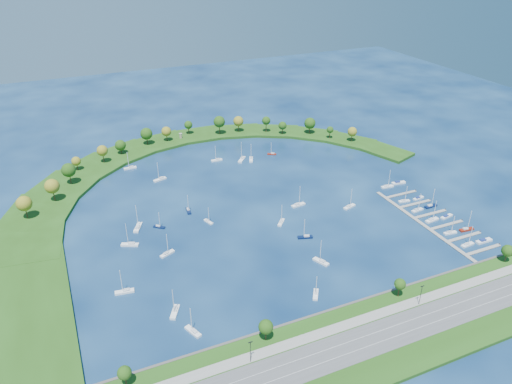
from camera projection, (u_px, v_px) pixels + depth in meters
name	position (u px, v px, depth m)	size (l,w,h in m)	color
ground	(252.00, 203.00, 295.59)	(700.00, 700.00, 0.00)	#071B40
south_shoreline	(372.00, 338.00, 195.88)	(420.00, 43.10, 11.60)	#224813
breakwater	(157.00, 182.00, 318.03)	(286.74, 247.64, 2.00)	#224813
breakwater_trees	(178.00, 143.00, 352.21)	(240.74, 96.99, 15.06)	#382314
harbor_tower	(181.00, 136.00, 382.44)	(2.60, 2.60, 3.88)	gray
dock_system	(432.00, 221.00, 276.42)	(24.28, 82.00, 1.60)	gray
moored_boat_0	(167.00, 253.00, 247.70)	(8.38, 5.59, 12.04)	white
moored_boat_1	(208.00, 221.00, 275.32)	(3.90, 6.95, 9.84)	white
moored_boat_2	(138.00, 227.00, 269.58)	(6.78, 10.05, 14.46)	white
moored_boat_3	(159.00, 226.00, 270.44)	(6.32, 5.70, 9.80)	#09163A
moored_boat_4	(242.00, 159.00, 350.42)	(8.47, 9.50, 14.67)	white
moored_boat_5	(160.00, 179.00, 322.29)	(9.27, 5.00, 13.13)	white
moored_boat_6	(188.00, 210.00, 286.12)	(2.92, 7.80, 11.19)	#09163A
moored_boat_7	(298.00, 204.00, 291.97)	(9.08, 3.53, 13.00)	white
moored_boat_8	(272.00, 154.00, 359.46)	(6.55, 4.92, 9.61)	maroon
moored_boat_9	(305.00, 237.00, 261.28)	(8.44, 4.66, 11.96)	#09163A
moored_boat_10	(217.00, 160.00, 349.67)	(8.09, 2.51, 11.79)	white
moored_boat_11	(281.00, 222.00, 274.48)	(6.86, 7.34, 11.55)	white
moored_boat_12	(175.00, 311.00, 209.71)	(6.46, 9.06, 13.15)	white
moored_boat_13	(321.00, 261.00, 241.65)	(5.67, 8.99, 12.83)	white
moored_boat_14	(130.00, 244.00, 254.85)	(9.35, 6.25, 13.43)	white
moored_boat_15	(316.00, 294.00, 219.97)	(5.99, 7.53, 11.20)	white
moored_boat_16	(349.00, 206.00, 290.15)	(8.83, 4.75, 12.50)	white
moored_boat_17	(130.00, 168.00, 337.92)	(8.62, 2.50, 12.63)	white
moored_boat_18	(193.00, 331.00, 199.35)	(5.39, 8.73, 12.44)	white
moored_boat_19	(125.00, 291.00, 221.56)	(8.88, 3.55, 12.70)	white
moored_boat_20	(251.00, 159.00, 350.76)	(5.73, 8.92, 12.75)	white
docked_boat_0	(468.00, 244.00, 254.88)	(8.05, 2.80, 11.62)	white
docked_boat_1	(484.00, 241.00, 257.96)	(9.56, 2.91, 1.94)	white
docked_boat_2	(450.00, 232.00, 265.07)	(7.72, 3.10, 11.02)	white
docked_boat_3	(466.00, 229.00, 267.86)	(8.60, 3.10, 12.38)	maroon
docked_boat_4	(432.00, 220.00, 276.58)	(9.09, 3.55, 13.02)	white
docked_boat_5	(446.00, 216.00, 280.23)	(8.68, 3.68, 1.71)	white
docked_boat_6	(417.00, 210.00, 286.64)	(7.96, 2.91, 11.45)	white
docked_boat_7	(431.00, 206.00, 290.80)	(8.40, 2.60, 12.24)	#09163A
docked_boat_8	(404.00, 201.00, 296.39)	(7.40, 3.12, 10.55)	white
docked_boat_9	(418.00, 198.00, 299.75)	(7.96, 3.29, 1.57)	white
docked_boat_10	(387.00, 186.00, 313.14)	(8.46, 2.97, 12.21)	white
docked_boat_11	(398.00, 183.00, 317.89)	(9.66, 3.96, 1.91)	white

